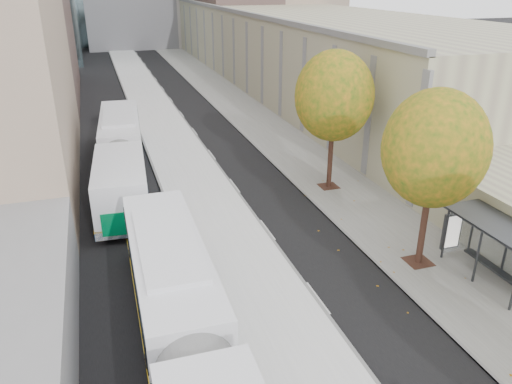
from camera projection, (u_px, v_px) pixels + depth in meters
name	position (u px, v px, depth m)	size (l,w,h in m)	color
bus_platform	(169.00, 137.00, 38.88)	(4.25, 150.00, 0.15)	silver
sidewalk	(266.00, 128.00, 41.16)	(4.75, 150.00, 0.08)	slate
building_tan	(276.00, 37.00, 68.15)	(18.00, 92.00, 8.00)	gray
bus_shelter	(501.00, 233.00, 19.74)	(1.90, 4.40, 2.53)	#383A3F
tree_c	(435.00, 149.00, 19.72)	(4.20, 4.20, 7.28)	black
tree_d	(334.00, 96.00, 27.50)	(4.40, 4.40, 7.60)	black
bus_near	(189.00, 346.00, 14.61)	(2.73, 17.25, 2.87)	silver
bus_far	(121.00, 153.00, 30.48)	(3.73, 17.69, 2.93)	silver
distant_car	(113.00, 112.00, 43.55)	(1.62, 4.02, 1.37)	silver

